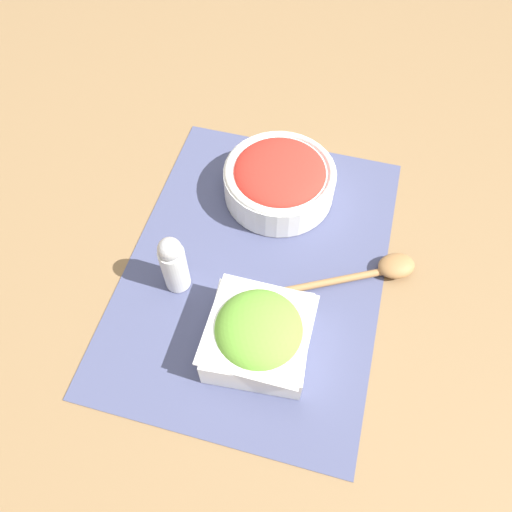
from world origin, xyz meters
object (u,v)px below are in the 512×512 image
(wooden_spoon, at_px, (379,270))
(pepper_shaker, at_px, (174,264))
(lettuce_bowl, at_px, (259,334))
(tomato_bowl, at_px, (278,178))

(wooden_spoon, xyz_separation_m, pepper_shaker, (-0.10, 0.31, 0.05))
(lettuce_bowl, relative_size, wooden_spoon, 0.71)
(wooden_spoon, bearing_deg, pepper_shaker, 107.94)
(lettuce_bowl, xyz_separation_m, pepper_shaker, (0.07, 0.15, 0.02))
(pepper_shaker, bearing_deg, tomato_bowl, -26.49)
(wooden_spoon, relative_size, pepper_shaker, 1.87)
(tomato_bowl, bearing_deg, wooden_spoon, -121.18)
(lettuce_bowl, xyz_separation_m, tomato_bowl, (0.29, 0.04, -0.00))
(tomato_bowl, xyz_separation_m, pepper_shaker, (-0.22, 0.11, 0.02))
(lettuce_bowl, relative_size, pepper_shaker, 1.33)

